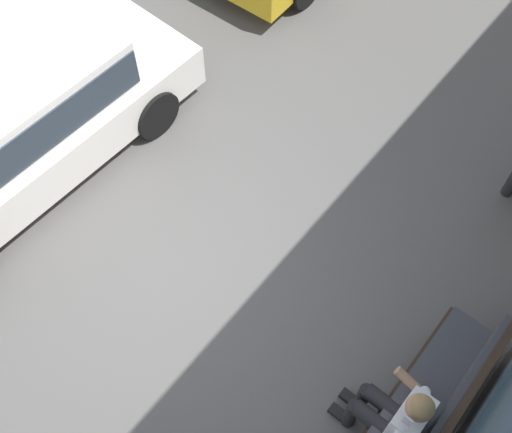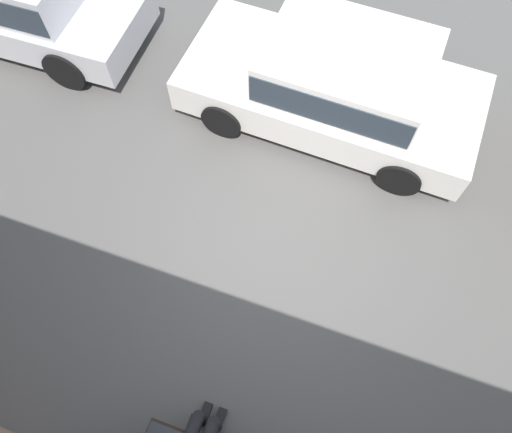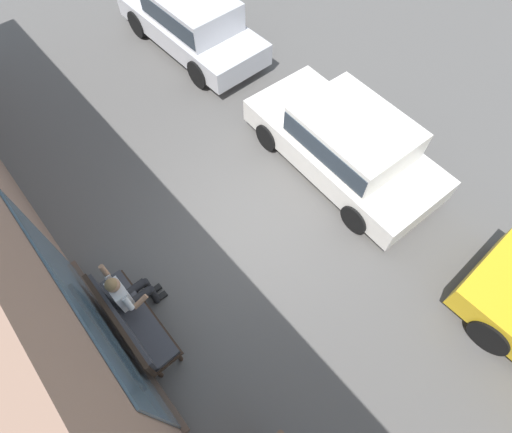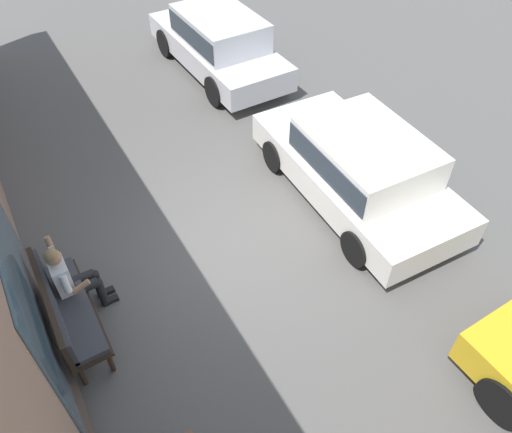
% 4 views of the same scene
% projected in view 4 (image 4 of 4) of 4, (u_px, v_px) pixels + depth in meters
% --- Properties ---
extents(ground_plane, '(60.00, 60.00, 0.00)m').
position_uv_depth(ground_plane, '(239.00, 242.00, 8.46)').
color(ground_plane, '#565451').
extents(bench, '(1.84, 0.55, 1.04)m').
position_uv_depth(bench, '(64.00, 308.00, 6.79)').
color(bench, '#332319').
rests_on(bench, ground_plane).
extents(person_on_phone, '(0.73, 0.74, 1.38)m').
position_uv_depth(person_on_phone, '(71.00, 278.00, 7.00)').
color(person_on_phone, black).
rests_on(person_on_phone, ground_plane).
extents(parked_car_mid, '(4.38, 2.13, 1.42)m').
position_uv_depth(parked_car_mid, '(360.00, 165.00, 8.71)').
color(parked_car_mid, white).
rests_on(parked_car_mid, ground_plane).
extents(parked_car_far, '(4.43, 1.88, 1.48)m').
position_uv_depth(parked_car_far, '(219.00, 40.00, 11.94)').
color(parked_car_far, silver).
rests_on(parked_car_far, ground_plane).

